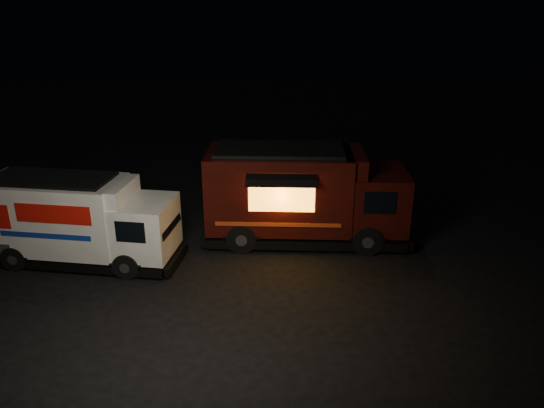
% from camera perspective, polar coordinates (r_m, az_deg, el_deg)
% --- Properties ---
extents(ground, '(80.00, 80.00, 0.00)m').
position_cam_1_polar(ground, '(15.59, -7.89, -8.82)').
color(ground, black).
rests_on(ground, ground).
extents(white_truck, '(6.37, 3.48, 2.74)m').
position_cam_1_polar(white_truck, '(17.32, -19.79, -1.66)').
color(white_truck, white).
rests_on(white_truck, ground).
extents(red_truck, '(7.21, 3.51, 3.22)m').
position_cam_1_polar(red_truck, '(17.74, 3.72, 1.02)').
color(red_truck, '#360A09').
rests_on(red_truck, ground).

